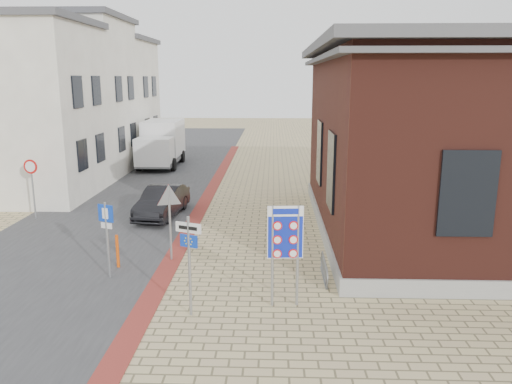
% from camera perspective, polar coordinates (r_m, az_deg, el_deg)
% --- Properties ---
extents(ground, '(120.00, 120.00, 0.00)m').
position_cam_1_polar(ground, '(12.63, -3.59, -13.49)').
color(ground, tan).
rests_on(ground, ground).
extents(road_strip, '(7.00, 60.00, 0.02)m').
position_cam_1_polar(road_strip, '(27.66, -11.99, 0.97)').
color(road_strip, '#38383A').
rests_on(road_strip, ground).
extents(curb_strip, '(0.60, 40.00, 0.02)m').
position_cam_1_polar(curb_strip, '(22.21, -6.26, -1.74)').
color(curb_strip, maroon).
rests_on(curb_strip, ground).
extents(brick_building, '(13.00, 13.00, 6.80)m').
position_cam_1_polar(brick_building, '(19.97, 25.20, 5.60)').
color(brick_building, gray).
rests_on(brick_building, ground).
extents(townhouse_near, '(7.40, 6.40, 8.30)m').
position_cam_1_polar(townhouse_near, '(26.28, -25.87, 8.51)').
color(townhouse_near, beige).
rests_on(townhouse_near, ground).
extents(townhouse_mid, '(7.40, 6.40, 9.10)m').
position_cam_1_polar(townhouse_mid, '(31.69, -20.91, 10.22)').
color(townhouse_mid, beige).
rests_on(townhouse_mid, ground).
extents(townhouse_far, '(7.40, 6.40, 8.30)m').
position_cam_1_polar(townhouse_far, '(37.32, -17.30, 10.15)').
color(townhouse_far, beige).
rests_on(townhouse_far, ground).
extents(bike_rack, '(0.08, 1.80, 0.60)m').
position_cam_1_polar(bike_rack, '(14.56, 7.81, -8.76)').
color(bike_rack, slate).
rests_on(bike_rack, ground).
extents(sedan, '(1.72, 3.90, 1.25)m').
position_cam_1_polar(sedan, '(20.93, -10.67, -1.08)').
color(sedan, black).
rests_on(sedan, ground).
extents(box_truck, '(2.44, 5.56, 2.89)m').
position_cam_1_polar(box_truck, '(32.80, -10.76, 5.50)').
color(box_truck, slate).
rests_on(box_truck, ground).
extents(border_sign, '(0.89, 0.12, 2.60)m').
position_cam_1_polar(border_sign, '(12.27, 3.37, -4.92)').
color(border_sign, gray).
rests_on(border_sign, ground).
extents(essen_sign, '(0.64, 0.28, 2.48)m').
position_cam_1_polar(essen_sign, '(11.91, -7.65, -6.67)').
color(essen_sign, gray).
rests_on(essen_sign, ground).
extents(parking_sign, '(0.47, 0.22, 2.24)m').
position_cam_1_polar(parking_sign, '(14.64, -16.70, -3.93)').
color(parking_sign, gray).
rests_on(parking_sign, ground).
extents(yield_sign, '(0.83, 0.30, 2.39)m').
position_cam_1_polar(yield_sign, '(15.56, -9.88, -1.38)').
color(yield_sign, gray).
rests_on(yield_sign, ground).
extents(speed_sign, '(0.58, 0.09, 2.45)m').
position_cam_1_polar(speed_sign, '(21.90, -24.23, 1.35)').
color(speed_sign, gray).
rests_on(speed_sign, ground).
extents(bollard, '(0.11, 0.11, 1.03)m').
position_cam_1_polar(bollard, '(15.66, -15.55, -6.56)').
color(bollard, '#DE4D0B').
rests_on(bollard, ground).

